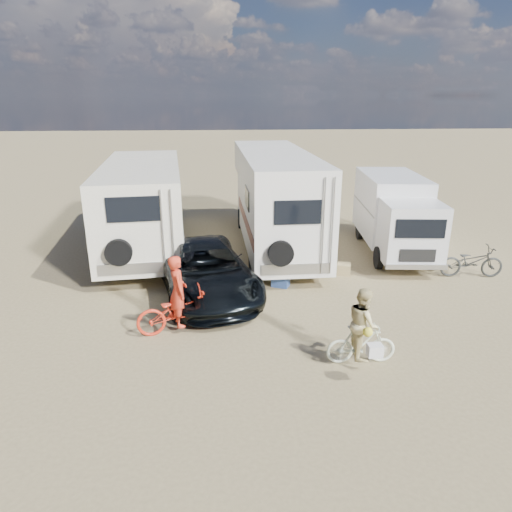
{
  "coord_description": "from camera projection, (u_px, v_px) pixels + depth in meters",
  "views": [
    {
      "loc": [
        -2.38,
        -9.08,
        5.39
      ],
      "look_at": [
        -1.48,
        2.65,
        1.3
      ],
      "focal_mm": 32.44,
      "sensor_mm": 36.0,
      "label": 1
    }
  ],
  "objects": [
    {
      "name": "cooler",
      "position": [
        281.0,
        280.0,
        13.76
      ],
      "size": [
        0.59,
        0.52,
        0.39
      ],
      "primitive_type": "cube",
      "rotation": [
        0.0,
        0.0,
        -0.42
      ],
      "color": "#2F4E94",
      "rests_on": "ground"
    },
    {
      "name": "bike_man",
      "position": [
        179.0,
        311.0,
        11.01
      ],
      "size": [
        2.14,
        1.2,
        1.07
      ],
      "primitive_type": "imported",
      "rotation": [
        0.0,
        0.0,
        1.83
      ],
      "color": "red",
      "rests_on": "ground"
    },
    {
      "name": "rider_man",
      "position": [
        178.0,
        298.0,
        10.9
      ],
      "size": [
        0.57,
        0.72,
        1.75
      ],
      "primitive_type": "imported",
      "rotation": [
        0.0,
        0.0,
        1.83
      ],
      "color": "red",
      "rests_on": "ground"
    },
    {
      "name": "ground",
      "position": [
        330.0,
        346.0,
        10.49
      ],
      "size": [
        140.0,
        140.0,
        0.0
      ],
      "primitive_type": "plane",
      "color": "#917F57",
      "rests_on": "ground"
    },
    {
      "name": "dark_suv",
      "position": [
        205.0,
        270.0,
        13.1
      ],
      "size": [
        3.53,
        5.61,
        1.44
      ],
      "primitive_type": "imported",
      "rotation": [
        0.0,
        0.0,
        0.23
      ],
      "color": "black",
      "rests_on": "ground"
    },
    {
      "name": "crate",
      "position": [
        344.0,
        269.0,
        14.72
      ],
      "size": [
        0.53,
        0.53,
        0.34
      ],
      "primitive_type": "cube",
      "rotation": [
        0.0,
        0.0,
        -0.29
      ],
      "color": "#988556",
      "rests_on": "ground"
    },
    {
      "name": "rider_woman",
      "position": [
        362.0,
        331.0,
        9.62
      ],
      "size": [
        0.59,
        0.75,
        1.53
      ],
      "primitive_type": "imported",
      "rotation": [
        0.0,
        0.0,
        1.55
      ],
      "color": "#D0BF82",
      "rests_on": "ground"
    },
    {
      "name": "rv_left",
      "position": [
        144.0,
        208.0,
        16.63
      ],
      "size": [
        3.4,
        8.3,
        3.13
      ],
      "primitive_type": null,
      "rotation": [
        0.0,
        0.0,
        0.1
      ],
      "color": "beige",
      "rests_on": "ground"
    },
    {
      "name": "bike_parked",
      "position": [
        472.0,
        262.0,
        14.38
      ],
      "size": [
        1.98,
        0.88,
        1.01
      ],
      "primitive_type": "imported",
      "rotation": [
        0.0,
        0.0,
        1.46
      ],
      "color": "#272927",
      "rests_on": "ground"
    },
    {
      "name": "box_truck",
      "position": [
        395.0,
        216.0,
        16.36
      ],
      "size": [
        2.52,
        5.72,
        2.69
      ],
      "primitive_type": null,
      "rotation": [
        0.0,
        0.0,
        -0.1
      ],
      "color": "silver",
      "rests_on": "ground"
    },
    {
      "name": "rv_main",
      "position": [
        275.0,
        201.0,
        16.94
      ],
      "size": [
        2.6,
        8.82,
        3.49
      ],
      "primitive_type": null,
      "rotation": [
        0.0,
        0.0,
        0.03
      ],
      "color": "silver",
      "rests_on": "ground"
    },
    {
      "name": "bike_woman",
      "position": [
        361.0,
        344.0,
        9.72
      ],
      "size": [
        1.48,
        0.44,
        0.88
      ],
      "primitive_type": "imported",
      "rotation": [
        0.0,
        0.0,
        1.55
      ],
      "color": "silver",
      "rests_on": "ground"
    }
  ]
}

